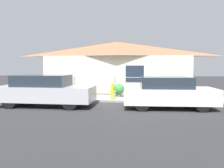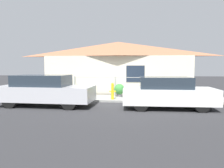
# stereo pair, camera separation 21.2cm
# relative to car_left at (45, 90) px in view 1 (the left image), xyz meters

# --- Properties ---
(ground_plane) EXTENTS (60.00, 60.00, 0.00)m
(ground_plane) POSITION_rel_car_left_xyz_m (2.90, 1.28, -0.71)
(ground_plane) COLOR #2D2D30
(sidewalk) EXTENTS (24.00, 1.95, 0.11)m
(sidewalk) POSITION_rel_car_left_xyz_m (2.90, 2.25, -0.66)
(sidewalk) COLOR gray
(sidewalk) RESTS_ON ground_plane
(house) EXTENTS (9.57, 2.23, 3.39)m
(house) POSITION_rel_car_left_xyz_m (2.90, 4.81, 2.00)
(house) COLOR beige
(house) RESTS_ON ground_plane
(fence) EXTENTS (4.90, 0.10, 1.11)m
(fence) POSITION_rel_car_left_xyz_m (2.90, 3.07, 0.00)
(fence) COLOR #999993
(fence) RESTS_ON sidewalk
(car_left) EXTENTS (4.34, 1.82, 1.41)m
(car_left) POSITION_rel_car_left_xyz_m (0.00, 0.00, 0.00)
(car_left) COLOR #B7B7BC
(car_left) RESTS_ON ground_plane
(car_right) EXTENTS (3.86, 1.70, 1.35)m
(car_right) POSITION_rel_car_left_xyz_m (5.44, -0.00, -0.04)
(car_right) COLOR white
(car_right) RESTS_ON ground_plane
(fire_hydrant) EXTENTS (0.34, 0.15, 0.85)m
(fire_hydrant) POSITION_rel_car_left_xyz_m (2.90, 1.62, -0.17)
(fire_hydrant) COLOR yellow
(fire_hydrant) RESTS_ON sidewalk
(potted_plant_near_hydrant) EXTENTS (0.59, 0.59, 0.72)m
(potted_plant_near_hydrant) POSITION_rel_car_left_xyz_m (3.17, 2.59, -0.20)
(potted_plant_near_hydrant) COLOR slate
(potted_plant_near_hydrant) RESTS_ON sidewalk
(potted_plant_by_fence) EXTENTS (0.59, 0.59, 0.67)m
(potted_plant_by_fence) POSITION_rel_car_left_xyz_m (0.78, 2.60, -0.24)
(potted_plant_by_fence) COLOR brown
(potted_plant_by_fence) RESTS_ON sidewalk
(potted_plant_corner) EXTENTS (0.59, 0.59, 0.68)m
(potted_plant_corner) POSITION_rel_car_left_xyz_m (5.78, 2.75, -0.24)
(potted_plant_corner) COLOR #9E5638
(potted_plant_corner) RESTS_ON sidewalk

